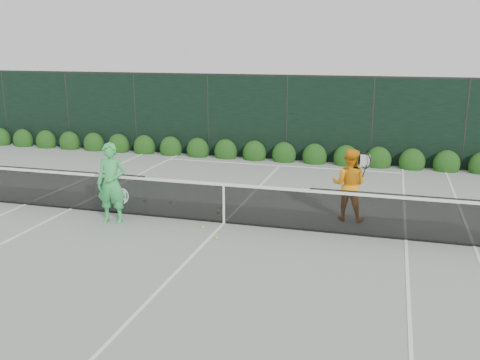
# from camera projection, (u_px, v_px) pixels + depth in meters

# --- Properties ---
(ground) EXTENTS (80.00, 80.00, 0.00)m
(ground) POSITION_uv_depth(u_px,v_px,m) (224.00, 223.00, 12.60)
(ground) COLOR gray
(ground) RESTS_ON ground
(tennis_net) EXTENTS (12.90, 0.10, 1.07)m
(tennis_net) POSITION_uv_depth(u_px,v_px,m) (223.00, 201.00, 12.48)
(tennis_net) COLOR #10321D
(tennis_net) RESTS_ON ground
(player_woman) EXTENTS (0.75, 0.55, 1.90)m
(player_woman) POSITION_uv_depth(u_px,v_px,m) (112.00, 183.00, 12.46)
(player_woman) COLOR green
(player_woman) RESTS_ON ground
(player_man) EXTENTS (0.94, 0.75, 1.74)m
(player_man) POSITION_uv_depth(u_px,v_px,m) (349.00, 185.00, 12.66)
(player_man) COLOR orange
(player_man) RESTS_ON ground
(court_lines) EXTENTS (11.03, 23.83, 0.01)m
(court_lines) POSITION_uv_depth(u_px,v_px,m) (224.00, 223.00, 12.60)
(court_lines) COLOR white
(court_lines) RESTS_ON ground
(windscreen_fence) EXTENTS (32.00, 21.07, 3.06)m
(windscreen_fence) POSITION_uv_depth(u_px,v_px,m) (178.00, 191.00, 9.70)
(windscreen_fence) COLOR black
(windscreen_fence) RESTS_ON ground
(hedge_row) EXTENTS (31.66, 0.65, 0.94)m
(hedge_row) POSITION_uv_depth(u_px,v_px,m) (284.00, 155.00, 19.21)
(hedge_row) COLOR #11390F
(hedge_row) RESTS_ON ground
(tennis_balls) EXTENTS (2.84, 2.26, 0.07)m
(tennis_balls) POSITION_uv_depth(u_px,v_px,m) (194.00, 213.00, 13.21)
(tennis_balls) COLOR #C7E132
(tennis_balls) RESTS_ON ground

